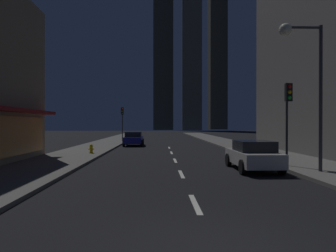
% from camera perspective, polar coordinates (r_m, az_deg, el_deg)
% --- Properties ---
extents(ground_plane, '(78.00, 136.00, 0.10)m').
position_cam_1_polar(ground_plane, '(37.60, -0.21, -3.17)').
color(ground_plane, black).
extents(sidewalk_right, '(4.00, 76.00, 0.15)m').
position_cam_1_polar(sidewalk_right, '(38.43, 10.29, -2.91)').
color(sidewalk_right, '#605E59').
rests_on(sidewalk_right, ground).
extents(sidewalk_left, '(4.00, 76.00, 0.15)m').
position_cam_1_polar(sidewalk_left, '(38.05, -10.83, -2.94)').
color(sidewalk_left, '#605E59').
rests_on(sidewalk_left, ground).
extents(lane_marking_center, '(0.16, 28.20, 0.01)m').
position_cam_1_polar(lane_marking_center, '(16.70, 1.79, -7.39)').
color(lane_marking_center, silver).
rests_on(lane_marking_center, ground).
extents(skyscraper_distant_tall, '(7.63, 6.75, 74.77)m').
position_cam_1_polar(skyscraper_distant_tall, '(127.19, -0.89, 16.38)').
color(skyscraper_distant_tall, '#494537').
rests_on(skyscraper_distant_tall, ground).
extents(skyscraper_distant_mid, '(6.82, 6.56, 65.22)m').
position_cam_1_polar(skyscraper_distant_mid, '(121.65, 4.40, 14.80)').
color(skyscraper_distant_mid, '#645F4B').
rests_on(skyscraper_distant_mid, ground).
extents(skyscraper_distant_short, '(7.34, 8.25, 69.46)m').
position_cam_1_polar(skyscraper_distant_short, '(140.93, 9.02, 13.67)').
color(skyscraper_distant_short, '#423F31').
rests_on(skyscraper_distant_short, ground).
extents(car_parked_near, '(1.98, 4.24, 1.45)m').
position_cam_1_polar(car_parked_near, '(15.84, 15.29, -5.15)').
color(car_parked_near, silver).
rests_on(car_parked_near, ground).
extents(car_parked_far, '(1.98, 4.24, 1.45)m').
position_cam_1_polar(car_parked_far, '(32.63, -6.31, -2.31)').
color(car_parked_far, navy).
rests_on(car_parked_far, ground).
extents(fire_hydrant_far_left, '(0.42, 0.30, 0.65)m').
position_cam_1_polar(fire_hydrant_far_left, '(23.30, -13.87, -4.09)').
color(fire_hydrant_far_left, gold).
rests_on(fire_hydrant_far_left, sidewalk_left).
extents(traffic_light_near_right, '(0.32, 0.48, 4.20)m').
position_cam_1_polar(traffic_light_near_right, '(16.83, 21.11, 3.52)').
color(traffic_light_near_right, '#2D2D2D').
rests_on(traffic_light_near_right, sidewalk_right).
extents(traffic_light_far_left, '(0.32, 0.48, 4.20)m').
position_cam_1_polar(traffic_light_far_left, '(38.97, -8.38, 1.72)').
color(traffic_light_far_left, '#2D2D2D').
rests_on(traffic_light_far_left, sidewalk_left).
extents(street_lamp_right, '(1.96, 0.56, 6.58)m').
position_cam_1_polar(street_lamp_right, '(15.34, 23.42, 10.88)').
color(street_lamp_right, '#38383D').
rests_on(street_lamp_right, sidewalk_right).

